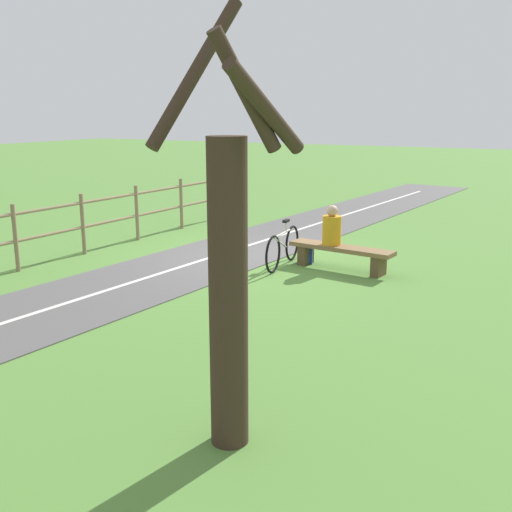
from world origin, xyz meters
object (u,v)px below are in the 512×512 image
backpack (305,254)px  person_seated (332,228)px  tree_far_right (228,271)px  bicycle (283,247)px  bench (341,253)px

backpack → person_seated: bearing=169.2°
person_seated → tree_far_right: tree_far_right is taller
bicycle → tree_far_right: 6.42m
tree_far_right → bicycle: bearing=-68.7°
bench → person_seated: size_ratio=2.76×
tree_far_right → backpack: bearing=-72.4°
person_seated → tree_far_right: size_ratio=0.19×
bench → tree_far_right: size_ratio=0.54×
backpack → tree_far_right: size_ratio=0.09×
bench → bicycle: (1.06, 0.29, 0.05)m
person_seated → bicycle: (0.85, 0.31, -0.40)m
bicycle → person_seated: bearing=104.9°
bicycle → tree_far_right: size_ratio=0.45×
person_seated → bench: bearing=180.0°
bench → bicycle: bicycle is taller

